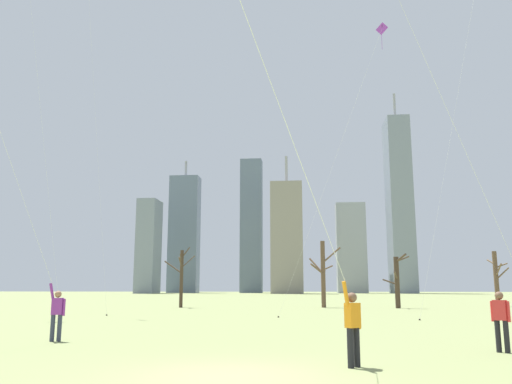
{
  "coord_description": "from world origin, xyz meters",
  "views": [
    {
      "loc": [
        1.55,
        -10.73,
        1.73
      ],
      "look_at": [
        0.0,
        6.0,
        4.8
      ],
      "focal_mm": 36.67,
      "sensor_mm": 36.0,
      "label": 1
    }
  ],
  "objects_px": {
    "kite_flyer_far_back_yellow": "(494,222)",
    "distant_kite_high_overhead_purple": "(369,66)",
    "bare_tree_far_right_edge": "(397,280)",
    "bare_tree_leftmost": "(496,278)",
    "bare_tree_center": "(323,272)",
    "kite_flyer_foreground_left_pink": "(327,253)",
    "bystander_far_off_by_trees": "(501,318)",
    "bare_tree_left_of_center": "(181,276)",
    "kite_flyer_midfield_center_teal": "(28,223)"
  },
  "relations": [
    {
      "from": "kite_flyer_midfield_center_teal",
      "to": "kite_flyer_far_back_yellow",
      "type": "distance_m",
      "value": 15.4
    },
    {
      "from": "kite_flyer_midfield_center_teal",
      "to": "bare_tree_far_right_edge",
      "type": "relative_size",
      "value": 3.65
    },
    {
      "from": "kite_flyer_foreground_left_pink",
      "to": "kite_flyer_far_back_yellow",
      "type": "height_order",
      "value": "kite_flyer_far_back_yellow"
    },
    {
      "from": "bystander_far_off_by_trees",
      "to": "distant_kite_high_overhead_purple",
      "type": "relative_size",
      "value": 0.09
    },
    {
      "from": "distant_kite_high_overhead_purple",
      "to": "bare_tree_far_right_edge",
      "type": "distance_m",
      "value": 19.54
    },
    {
      "from": "kite_flyer_far_back_yellow",
      "to": "bare_tree_left_of_center",
      "type": "xyz_separation_m",
      "value": [
        -17.11,
        27.93,
        -1.12
      ]
    },
    {
      "from": "distant_kite_high_overhead_purple",
      "to": "bare_tree_leftmost",
      "type": "xyz_separation_m",
      "value": [
        13.3,
        18.68,
        -13.03
      ]
    },
    {
      "from": "kite_flyer_far_back_yellow",
      "to": "kite_flyer_foreground_left_pink",
      "type": "bearing_deg",
      "value": -129.81
    },
    {
      "from": "kite_flyer_far_back_yellow",
      "to": "distant_kite_high_overhead_purple",
      "type": "relative_size",
      "value": 0.9
    },
    {
      "from": "kite_flyer_far_back_yellow",
      "to": "kite_flyer_midfield_center_teal",
      "type": "bearing_deg",
      "value": -174.8
    },
    {
      "from": "bare_tree_far_right_edge",
      "to": "bare_tree_leftmost",
      "type": "bearing_deg",
      "value": 26.12
    },
    {
      "from": "kite_flyer_midfield_center_teal",
      "to": "bare_tree_center",
      "type": "height_order",
      "value": "kite_flyer_midfield_center_teal"
    },
    {
      "from": "bare_tree_far_right_edge",
      "to": "bare_tree_leftmost",
      "type": "distance_m",
      "value": 10.92
    },
    {
      "from": "kite_flyer_midfield_center_teal",
      "to": "bare_tree_left_of_center",
      "type": "xyz_separation_m",
      "value": [
        -1.77,
        29.33,
        -1.07
      ]
    },
    {
      "from": "bare_tree_center",
      "to": "bare_tree_leftmost",
      "type": "xyz_separation_m",
      "value": [
        15.99,
        3.81,
        -0.4
      ]
    },
    {
      "from": "distant_kite_high_overhead_purple",
      "to": "bystander_far_off_by_trees",
      "type": "bearing_deg",
      "value": -86.54
    },
    {
      "from": "kite_flyer_foreground_left_pink",
      "to": "bare_tree_left_of_center",
      "type": "distance_m",
      "value": 36.67
    },
    {
      "from": "bare_tree_leftmost",
      "to": "bare_tree_left_of_center",
      "type": "relative_size",
      "value": 0.96
    },
    {
      "from": "bare_tree_left_of_center",
      "to": "bare_tree_leftmost",
      "type": "bearing_deg",
      "value": 9.76
    },
    {
      "from": "kite_flyer_far_back_yellow",
      "to": "bystander_far_off_by_trees",
      "type": "xyz_separation_m",
      "value": [
        -0.96,
        -2.64,
        -2.95
      ]
    },
    {
      "from": "kite_flyer_midfield_center_teal",
      "to": "bystander_far_off_by_trees",
      "type": "height_order",
      "value": "kite_flyer_midfield_center_teal"
    },
    {
      "from": "kite_flyer_foreground_left_pink",
      "to": "bare_tree_center",
      "type": "xyz_separation_m",
      "value": [
        1.13,
        35.95,
        0.59
      ]
    },
    {
      "from": "bare_tree_center",
      "to": "bystander_far_off_by_trees",
      "type": "bearing_deg",
      "value": -83.32
    },
    {
      "from": "distant_kite_high_overhead_purple",
      "to": "kite_flyer_midfield_center_teal",
      "type": "bearing_deg",
      "value": -130.71
    },
    {
      "from": "bare_tree_leftmost",
      "to": "kite_flyer_foreground_left_pink",
      "type": "bearing_deg",
      "value": -113.3
    },
    {
      "from": "distant_kite_high_overhead_purple",
      "to": "bare_tree_left_of_center",
      "type": "bearing_deg",
      "value": 137.68
    },
    {
      "from": "bystander_far_off_by_trees",
      "to": "bare_tree_center",
      "type": "height_order",
      "value": "bare_tree_center"
    },
    {
      "from": "bare_tree_center",
      "to": "bare_tree_left_of_center",
      "type": "bearing_deg",
      "value": -175.05
    },
    {
      "from": "kite_flyer_foreground_left_pink",
      "to": "bare_tree_leftmost",
      "type": "bearing_deg",
      "value": 66.7
    },
    {
      "from": "bare_tree_far_right_edge",
      "to": "bare_tree_leftmost",
      "type": "xyz_separation_m",
      "value": [
        9.8,
        4.81,
        0.28
      ]
    },
    {
      "from": "kite_flyer_midfield_center_teal",
      "to": "distant_kite_high_overhead_purple",
      "type": "bearing_deg",
      "value": 49.29
    },
    {
      "from": "kite_flyer_foreground_left_pink",
      "to": "bare_tree_center",
      "type": "distance_m",
      "value": 35.98
    },
    {
      "from": "bare_tree_center",
      "to": "bare_tree_far_right_edge",
      "type": "relative_size",
      "value": 1.28
    },
    {
      "from": "kite_flyer_foreground_left_pink",
      "to": "bare_tree_left_of_center",
      "type": "height_order",
      "value": "kite_flyer_foreground_left_pink"
    },
    {
      "from": "bystander_far_off_by_trees",
      "to": "bare_tree_center",
      "type": "relative_size",
      "value": 0.28
    },
    {
      "from": "kite_flyer_midfield_center_teal",
      "to": "kite_flyer_foreground_left_pink",
      "type": "relative_size",
      "value": 1.24
    },
    {
      "from": "distant_kite_high_overhead_purple",
      "to": "bare_tree_far_right_edge",
      "type": "bearing_deg",
      "value": 75.82
    },
    {
      "from": "kite_flyer_foreground_left_pink",
      "to": "distant_kite_high_overhead_purple",
      "type": "height_order",
      "value": "distant_kite_high_overhead_purple"
    },
    {
      "from": "kite_flyer_foreground_left_pink",
      "to": "kite_flyer_far_back_yellow",
      "type": "relative_size",
      "value": 0.79
    },
    {
      "from": "distant_kite_high_overhead_purple",
      "to": "bare_tree_left_of_center",
      "type": "relative_size",
      "value": 3.57
    },
    {
      "from": "kite_flyer_far_back_yellow",
      "to": "distant_kite_high_overhead_purple",
      "type": "xyz_separation_m",
      "value": [
        -1.97,
        14.15,
        11.8
      ]
    },
    {
      "from": "bare_tree_leftmost",
      "to": "bare_tree_left_of_center",
      "type": "bearing_deg",
      "value": -170.24
    },
    {
      "from": "kite_flyer_foreground_left_pink",
      "to": "bare_tree_leftmost",
      "type": "xyz_separation_m",
      "value": [
        17.12,
        39.77,
        0.18
      ]
    },
    {
      "from": "bare_tree_left_of_center",
      "to": "kite_flyer_midfield_center_teal",
      "type": "bearing_deg",
      "value": -86.55
    },
    {
      "from": "bystander_far_off_by_trees",
      "to": "bare_tree_far_right_edge",
      "type": "relative_size",
      "value": 0.36
    },
    {
      "from": "kite_flyer_far_back_yellow",
      "to": "bare_tree_leftmost",
      "type": "bearing_deg",
      "value": 70.95
    },
    {
      "from": "distant_kite_high_overhead_purple",
      "to": "bare_tree_center",
      "type": "relative_size",
      "value": 3.22
    },
    {
      "from": "kite_flyer_foreground_left_pink",
      "to": "bare_tree_center",
      "type": "relative_size",
      "value": 2.3
    },
    {
      "from": "bystander_far_off_by_trees",
      "to": "bare_tree_center",
      "type": "bearing_deg",
      "value": 96.68
    },
    {
      "from": "kite_flyer_midfield_center_teal",
      "to": "bare_tree_leftmost",
      "type": "xyz_separation_m",
      "value": [
        26.67,
        34.22,
        -1.19
      ]
    }
  ]
}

